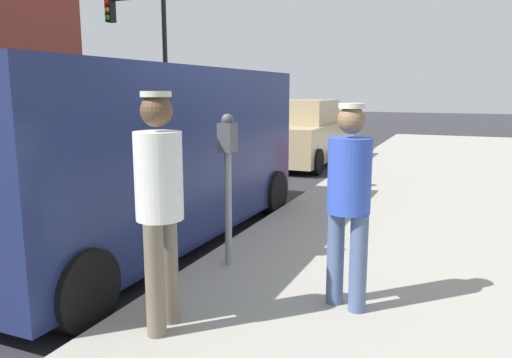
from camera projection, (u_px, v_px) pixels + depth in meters
name	position (u px, v px, depth m)	size (l,w,h in m)	color
ground_plane	(139.00, 252.00, 5.91)	(80.00, 80.00, 0.00)	#2D2D33
sidewalk_slab	(456.00, 291.00, 4.57)	(5.00, 32.00, 0.15)	#9E998E
parking_meter_near	(228.00, 164.00, 4.87)	(0.14, 0.18, 1.52)	gray
pedestrian_in_blue	(349.00, 194.00, 3.90)	(0.34, 0.34, 1.65)	#4C608C
pedestrian_in_white	(159.00, 197.00, 3.52)	(0.34, 0.36, 1.74)	#726656
parked_van	(139.00, 152.00, 6.01)	(2.19, 5.23, 2.15)	navy
parked_sedan_ahead	(301.00, 135.00, 12.90)	(1.96, 4.41, 1.65)	tan
traffic_light_corner	(144.00, 42.00, 17.16)	(2.48, 0.42, 5.20)	black
fire_hydrant	(340.00, 165.00, 8.94)	(0.24, 0.24, 0.86)	red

